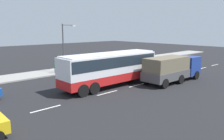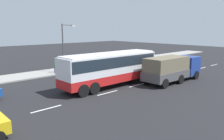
{
  "view_description": "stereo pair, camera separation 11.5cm",
  "coord_description": "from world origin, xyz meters",
  "px_view_note": "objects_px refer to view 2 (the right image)",
  "views": [
    {
      "loc": [
        -14.08,
        -17.08,
        5.77
      ],
      "look_at": [
        1.4,
        -0.67,
        1.61
      ],
      "focal_mm": 36.44,
      "sensor_mm": 36.0,
      "label": 1
    },
    {
      "loc": [
        -14.17,
        -17.0,
        5.77
      ],
      "look_at": [
        1.4,
        -0.67,
        1.61
      ],
      "focal_mm": 36.44,
      "sensor_mm": 36.0,
      "label": 2
    }
  ],
  "objects_px": {
    "pedestrian_at_crossing": "(64,63)",
    "street_lamp": "(64,44)",
    "cargo_truck": "(172,68)",
    "pedestrian_near_curb": "(55,66)",
    "coach_bus": "(110,66)"
  },
  "relations": [
    {
      "from": "coach_bus",
      "to": "cargo_truck",
      "type": "height_order",
      "value": "coach_bus"
    },
    {
      "from": "pedestrian_at_crossing",
      "to": "street_lamp",
      "type": "xyz_separation_m",
      "value": [
        -0.36,
        -0.84,
        2.64
      ]
    },
    {
      "from": "pedestrian_at_crossing",
      "to": "cargo_truck",
      "type": "bearing_deg",
      "value": 116.47
    },
    {
      "from": "pedestrian_near_curb",
      "to": "pedestrian_at_crossing",
      "type": "height_order",
      "value": "pedestrian_at_crossing"
    },
    {
      "from": "cargo_truck",
      "to": "pedestrian_at_crossing",
      "type": "bearing_deg",
      "value": 113.36
    },
    {
      "from": "coach_bus",
      "to": "pedestrian_near_curb",
      "type": "xyz_separation_m",
      "value": [
        -0.96,
        9.2,
        -1.05
      ]
    },
    {
      "from": "cargo_truck",
      "to": "pedestrian_at_crossing",
      "type": "distance_m",
      "value": 14.27
    },
    {
      "from": "cargo_truck",
      "to": "pedestrian_at_crossing",
      "type": "height_order",
      "value": "cargo_truck"
    },
    {
      "from": "cargo_truck",
      "to": "street_lamp",
      "type": "xyz_separation_m",
      "value": [
        -5.69,
        12.39,
        2.23
      ]
    },
    {
      "from": "pedestrian_near_curb",
      "to": "pedestrian_at_crossing",
      "type": "bearing_deg",
      "value": -62.47
    },
    {
      "from": "coach_bus",
      "to": "street_lamp",
      "type": "distance_m",
      "value": 9.32
    },
    {
      "from": "pedestrian_near_curb",
      "to": "pedestrian_at_crossing",
      "type": "relative_size",
      "value": 0.91
    },
    {
      "from": "cargo_truck",
      "to": "pedestrian_near_curb",
      "type": "bearing_deg",
      "value": 121.27
    },
    {
      "from": "pedestrian_near_curb",
      "to": "cargo_truck",
      "type": "bearing_deg",
      "value": -146.62
    },
    {
      "from": "cargo_truck",
      "to": "pedestrian_near_curb",
      "type": "relative_size",
      "value": 5.14
    }
  ]
}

